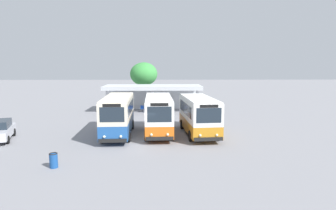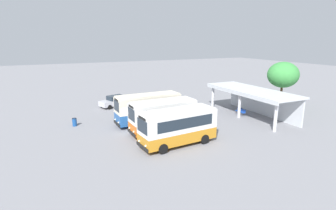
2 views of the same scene
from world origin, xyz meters
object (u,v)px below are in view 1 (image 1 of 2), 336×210
Objects in this scene: city_bus_middle_cream at (199,114)px; waiting_chair_middle_seat at (151,108)px; city_bus_second_in_row at (159,114)px; waiting_chair_end_by_column at (142,108)px; litter_bin_apron at (54,160)px; city_bus_nearest_orange at (118,114)px; waiting_chair_second_from_end at (147,108)px.

city_bus_middle_cream is 12.68m from waiting_chair_middle_seat.
city_bus_second_in_row reaches higher than city_bus_middle_cream.
waiting_chair_end_by_column is 20.05m from litter_bin_apron.
waiting_chair_middle_seat is at bearing 78.70° from city_bus_nearest_orange.
waiting_chair_middle_seat is (-4.65, 11.72, -1.29)m from city_bus_middle_cream.
litter_bin_apron is (-2.68, -7.75, -1.42)m from city_bus_nearest_orange.
city_bus_second_in_row is 3.51m from city_bus_middle_cream.
city_bus_middle_cream is at bearing 39.16° from litter_bin_apron.
city_bus_second_in_row is at bearing -81.64° from waiting_chair_second_from_end.
litter_bin_apron reaches higher than waiting_chair_second_from_end.
waiting_chair_second_from_end is at bearing 113.93° from city_bus_middle_cream.
city_bus_middle_cream is 12.58m from litter_bin_apron.
waiting_chair_end_by_column is at bearing 84.14° from city_bus_nearest_orange.
city_bus_middle_cream is (3.51, -0.11, -0.04)m from city_bus_second_in_row.
litter_bin_apron is (-9.69, -7.90, -1.36)m from city_bus_middle_cream.
waiting_chair_middle_seat is at bearing 75.57° from litter_bin_apron.
city_bus_nearest_orange is 8.76× the size of waiting_chair_middle_seat.
city_bus_middle_cream is 8.54× the size of waiting_chair_middle_seat.
city_bus_nearest_orange is 1.03× the size of city_bus_middle_cream.
waiting_chair_second_from_end is (-5.22, 11.76, -1.29)m from city_bus_middle_cream.
city_bus_middle_cream is 8.16× the size of litter_bin_apron.
city_bus_middle_cream is 13.18m from waiting_chair_end_by_column.
city_bus_middle_cream reaches higher than waiting_chair_second_from_end.
city_bus_nearest_orange is 12.18m from waiting_chair_middle_seat.
city_bus_second_in_row is at bearing 4.15° from city_bus_nearest_orange.
waiting_chair_end_by_column is (-5.79, 11.77, -1.29)m from city_bus_middle_cream.
waiting_chair_second_from_end is 0.58m from waiting_chair_middle_seat.
litter_bin_apron is (-3.90, -19.66, -0.07)m from waiting_chair_end_by_column.
city_bus_middle_cream is at bearing -66.07° from waiting_chair_second_from_end.
waiting_chair_second_from_end is at bearing 176.26° from waiting_chair_middle_seat.
litter_bin_apron is at bearing -101.22° from waiting_chair_end_by_column.
litter_bin_apron is at bearing -140.84° from city_bus_middle_cream.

